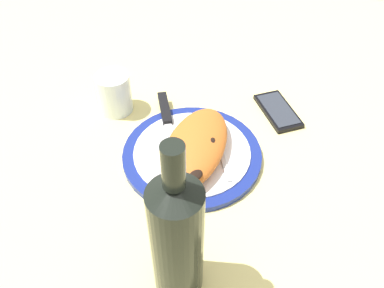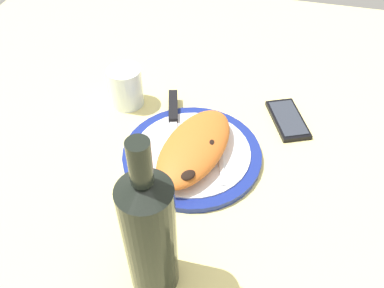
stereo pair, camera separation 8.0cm
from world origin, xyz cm
name	(u,v)px [view 1 (the left image)]	position (x,y,z in cm)	size (l,w,h in cm)	color
ground_plane	(192,162)	(0.00, 0.00, -1.50)	(150.00, 150.00, 3.00)	#E5D684
plate	(192,154)	(0.00, 0.00, 0.78)	(27.96, 27.96, 1.64)	navy
calzone	(195,147)	(-1.07, -0.77, 4.04)	(24.74, 15.82, 4.78)	#C16023
fork	(219,144)	(2.36, -5.19, 1.84)	(16.50, 5.78, 0.40)	silver
knife	(166,116)	(9.29, 6.56, 2.14)	(21.86, 7.98, 1.20)	silver
smartphone	(278,111)	(15.58, -17.85, 0.56)	(14.34, 11.03, 1.16)	black
water_glass	(115,95)	(13.03, 18.61, 3.95)	(7.46, 7.46, 9.18)	silver
wine_bottle	(177,237)	(-26.55, -0.74, 12.39)	(7.44, 7.44, 29.97)	black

